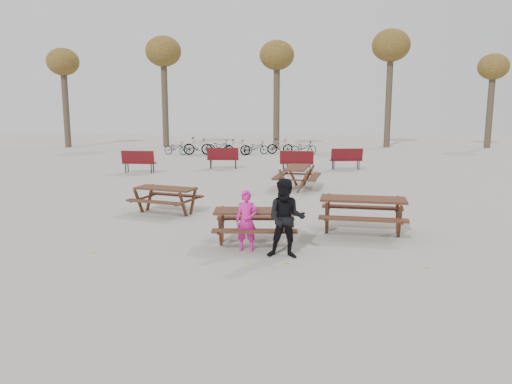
{
  "coord_description": "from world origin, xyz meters",
  "views": [
    {
      "loc": [
        0.22,
        -10.75,
        3.08
      ],
      "look_at": [
        0.0,
        1.0,
        1.0
      ],
      "focal_mm": 35.0,
      "sensor_mm": 36.0,
      "label": 1
    }
  ],
  "objects_px": {
    "main_picnic_table": "(255,218)",
    "picnic_table_far": "(297,178)",
    "soda_bottle": "(250,208)",
    "adult": "(286,219)",
    "food_tray": "(252,210)",
    "child": "(247,221)",
    "picnic_table_east": "(362,216)",
    "picnic_table_north": "(166,200)"
  },
  "relations": [
    {
      "from": "picnic_table_north",
      "to": "food_tray",
      "type": "bearing_deg",
      "value": -31.75
    },
    {
      "from": "adult",
      "to": "soda_bottle",
      "type": "bearing_deg",
      "value": 140.16
    },
    {
      "from": "adult",
      "to": "picnic_table_north",
      "type": "height_order",
      "value": "adult"
    },
    {
      "from": "picnic_table_north",
      "to": "picnic_table_far",
      "type": "height_order",
      "value": "picnic_table_far"
    },
    {
      "from": "main_picnic_table",
      "to": "picnic_table_far",
      "type": "relative_size",
      "value": 0.94
    },
    {
      "from": "soda_bottle",
      "to": "adult",
      "type": "relative_size",
      "value": 0.11
    },
    {
      "from": "child",
      "to": "adult",
      "type": "distance_m",
      "value": 0.95
    },
    {
      "from": "food_tray",
      "to": "child",
      "type": "relative_size",
      "value": 0.14
    },
    {
      "from": "main_picnic_table",
      "to": "picnic_table_far",
      "type": "bearing_deg",
      "value": 79.25
    },
    {
      "from": "child",
      "to": "picnic_table_north",
      "type": "height_order",
      "value": "child"
    },
    {
      "from": "soda_bottle",
      "to": "adult",
      "type": "distance_m",
      "value": 1.1
    },
    {
      "from": "main_picnic_table",
      "to": "child",
      "type": "distance_m",
      "value": 0.55
    },
    {
      "from": "main_picnic_table",
      "to": "soda_bottle",
      "type": "bearing_deg",
      "value": -120.95
    },
    {
      "from": "main_picnic_table",
      "to": "food_tray",
      "type": "relative_size",
      "value": 10.0
    },
    {
      "from": "main_picnic_table",
      "to": "food_tray",
      "type": "height_order",
      "value": "food_tray"
    },
    {
      "from": "main_picnic_table",
      "to": "picnic_table_north",
      "type": "bearing_deg",
      "value": 129.79
    },
    {
      "from": "adult",
      "to": "picnic_table_east",
      "type": "height_order",
      "value": "adult"
    },
    {
      "from": "food_tray",
      "to": "picnic_table_far",
      "type": "bearing_deg",
      "value": 78.85
    },
    {
      "from": "adult",
      "to": "picnic_table_far",
      "type": "distance_m",
      "value": 8.35
    },
    {
      "from": "picnic_table_east",
      "to": "picnic_table_far",
      "type": "distance_m",
      "value": 6.46
    },
    {
      "from": "picnic_table_east",
      "to": "picnic_table_far",
      "type": "height_order",
      "value": "picnic_table_east"
    },
    {
      "from": "picnic_table_north",
      "to": "soda_bottle",
      "type": "bearing_deg",
      "value": -32.41
    },
    {
      "from": "main_picnic_table",
      "to": "picnic_table_north",
      "type": "xyz_separation_m",
      "value": [
        -2.61,
        3.13,
        -0.21
      ]
    },
    {
      "from": "soda_bottle",
      "to": "food_tray",
      "type": "bearing_deg",
      "value": 59.81
    },
    {
      "from": "child",
      "to": "picnic_table_far",
      "type": "distance_m",
      "value": 8.01
    },
    {
      "from": "picnic_table_east",
      "to": "child",
      "type": "bearing_deg",
      "value": -141.3
    },
    {
      "from": "main_picnic_table",
      "to": "food_tray",
      "type": "xyz_separation_m",
      "value": [
        -0.08,
        -0.13,
        0.21
      ]
    },
    {
      "from": "food_tray",
      "to": "adult",
      "type": "xyz_separation_m",
      "value": [
        0.72,
        -0.85,
        0.02
      ]
    },
    {
      "from": "child",
      "to": "picnic_table_far",
      "type": "height_order",
      "value": "child"
    },
    {
      "from": "picnic_table_east",
      "to": "picnic_table_north",
      "type": "distance_m",
      "value": 5.6
    },
    {
      "from": "picnic_table_east",
      "to": "picnic_table_far",
      "type": "xyz_separation_m",
      "value": [
        -1.17,
        6.35,
        -0.02
      ]
    },
    {
      "from": "food_tray",
      "to": "adult",
      "type": "height_order",
      "value": "adult"
    },
    {
      "from": "picnic_table_far",
      "to": "child",
      "type": "bearing_deg",
      "value": -179.17
    },
    {
      "from": "picnic_table_north",
      "to": "child",
      "type": "bearing_deg",
      "value": -35.85
    },
    {
      "from": "adult",
      "to": "main_picnic_table",
      "type": "bearing_deg",
      "value": 130.66
    },
    {
      "from": "child",
      "to": "picnic_table_east",
      "type": "height_order",
      "value": "child"
    },
    {
      "from": "child",
      "to": "picnic_table_far",
      "type": "xyz_separation_m",
      "value": [
        1.56,
        7.85,
        -0.24
      ]
    },
    {
      "from": "picnic_table_north",
      "to": "picnic_table_far",
      "type": "bearing_deg",
      "value": 66.78
    },
    {
      "from": "adult",
      "to": "picnic_table_north",
      "type": "distance_m",
      "value": 5.26
    },
    {
      "from": "child",
      "to": "picnic_table_far",
      "type": "relative_size",
      "value": 0.68
    },
    {
      "from": "soda_bottle",
      "to": "picnic_table_east",
      "type": "relative_size",
      "value": 0.08
    },
    {
      "from": "food_tray",
      "to": "picnic_table_far",
      "type": "relative_size",
      "value": 0.09
    }
  ]
}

